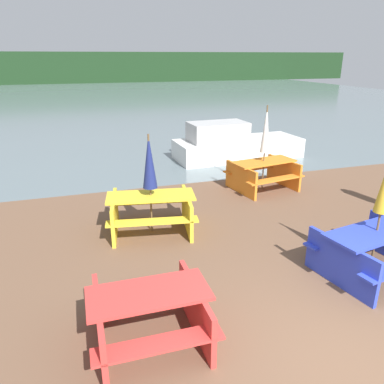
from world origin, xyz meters
The scene contains 10 objects.
ground_plane centered at (0.00, 0.00, 0.00)m, with size 60.00×60.00×0.00m, color brown.
water centered at (0.00, 32.17, 0.00)m, with size 60.00×50.00×0.00m.
far_treeline centered at (0.00, 52.17, 2.00)m, with size 80.00×1.60×4.00m.
picnic_table_red centered at (-2.14, 1.26, 0.43)m, with size 1.51×1.39×0.73m.
picnic_table_blue centered at (1.73, 1.72, 0.48)m, with size 2.03×1.68×0.79m.
picnic_table_yellow centered at (-1.45, 4.44, 0.48)m, with size 1.98×1.65×0.80m.
picnic_table_orange centered at (2.00, 6.12, 0.47)m, with size 1.93×1.64×0.79m.
umbrella_white centered at (2.00, 6.12, 1.64)m, with size 0.25×0.25×2.27m.
umbrella_navy centered at (-1.45, 4.44, 1.49)m, with size 0.29×0.29×2.05m.
boat centered at (2.56, 9.41, 0.49)m, with size 4.57×1.82×1.32m.
Camera 1 is at (-2.80, -2.61, 3.46)m, focal length 35.00 mm.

